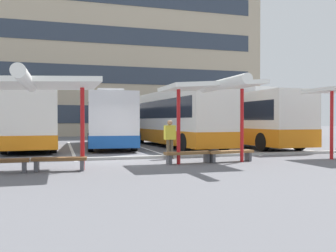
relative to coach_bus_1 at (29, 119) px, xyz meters
The scene contains 17 objects.
ground_plane 9.07m from the coach_bus_1, 59.94° to the right, with size 160.00×160.00×0.00m, color slate.
terminal_building 26.34m from the coach_bus_1, 79.59° to the left, with size 41.04×16.05×24.03m.
coach_bus_1 is the anchor object (origin of this frame).
coach_bus_2 4.75m from the coach_bus_1, ahead, with size 3.38×11.27×3.50m.
coach_bus_3 8.82m from the coach_bus_1, ahead, with size 3.29×11.58×3.80m.
coach_bus_4 13.24m from the coach_bus_1, ahead, with size 2.99×11.04×3.63m.
lane_stripe_2 3.11m from the coach_bus_1, 23.92° to the right, with size 0.16×14.00×0.01m, color white.
lane_stripe_3 6.85m from the coach_bus_1, ahead, with size 0.16×14.00×0.01m, color white.
lane_stripe_4 10.92m from the coach_bus_1, ahead, with size 0.16×14.00×0.01m, color white.
lane_stripe_5 15.04m from the coach_bus_1, ahead, with size 0.16×14.00×0.01m, color white.
waiting_shelter_1 11.07m from the coach_bus_1, 85.73° to the right, with size 4.27×5.05×2.96m.
bench_3 11.06m from the coach_bus_1, 80.98° to the right, with size 1.76×0.62×0.45m.
waiting_shelter_2 12.71m from the coach_bus_1, 54.49° to the right, with size 3.65×4.12×3.18m.
bench_4 11.94m from the coach_bus_1, 57.05° to the right, with size 1.90×0.58×0.45m.
bench_5 12.96m from the coach_bus_1, 50.19° to the right, with size 2.03×0.68×0.45m.
platform_kerb 9.09m from the coach_bus_1, 60.09° to the right, with size 44.00×0.24×0.12m, color #ADADA8.
waiting_passenger_0 10.22m from the coach_bus_1, 51.94° to the right, with size 0.50×0.27×1.66m.
Camera 1 is at (-2.72, -15.56, 1.63)m, focal length 39.49 mm.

